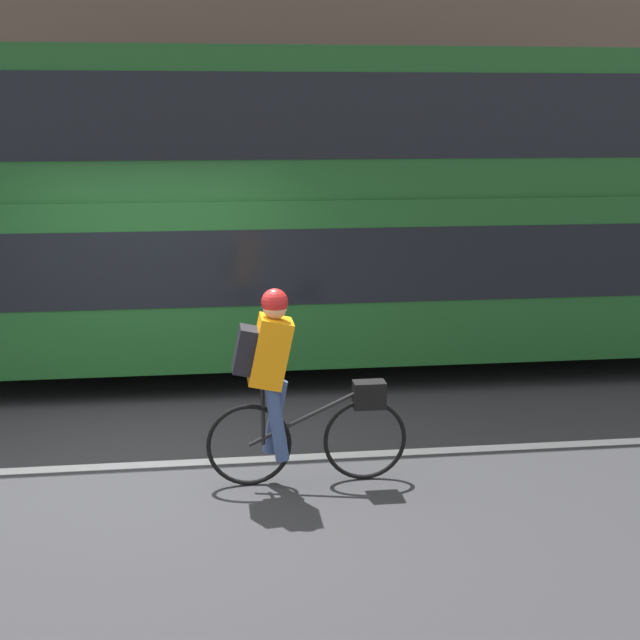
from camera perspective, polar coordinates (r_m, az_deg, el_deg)
ground_plane at (r=7.87m, az=-10.55°, el=-9.18°), size 80.00×80.00×0.00m
road_center_line at (r=7.90m, az=-10.54°, el=-9.06°), size 50.00×0.14×0.01m
sidewalk_curb at (r=13.49m, az=-9.26°, el=0.62°), size 60.00×2.57×0.12m
building_facade at (r=14.67m, az=-9.74°, el=18.79°), size 60.00×0.30×8.86m
bus at (r=10.36m, az=1.74°, el=7.93°), size 10.06×2.54×3.60m
cyclist_on_bike at (r=7.11m, az=-2.20°, el=-3.90°), size 1.64×0.32×1.63m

